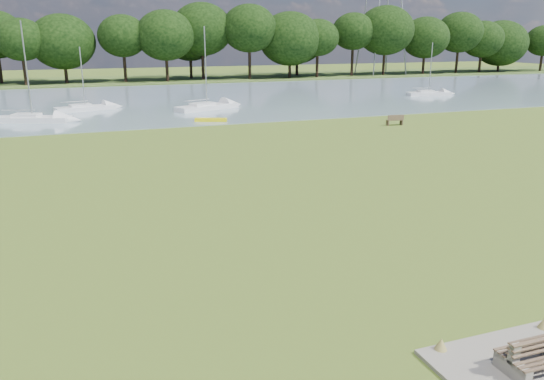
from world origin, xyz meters
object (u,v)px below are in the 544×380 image
object	(u,v)px
sailboat_5	(32,117)
sailboat_1	(428,92)
sailboat_0	(206,105)
kayak	(211,120)
sailboat_3	(85,107)
bench_pair	(537,356)
riverbank_bench	(395,120)

from	to	relation	value
sailboat_5	sailboat_1	bearing A→B (deg)	27.58
sailboat_0	kayak	bearing A→B (deg)	-123.50
sailboat_3	bench_pair	bearing A→B (deg)	-95.36
bench_pair	sailboat_5	size ratio (longest dim) A/B	0.19
bench_pair	kayak	xyz separation A→B (m)	(1.79, 38.00, -0.27)
bench_pair	riverbank_bench	world-z (taller)	bench_pair
sailboat_3	sailboat_5	xyz separation A→B (m)	(-4.53, -6.28, 0.05)
sailboat_3	kayak	bearing A→B (deg)	-62.97
riverbank_bench	kayak	size ratio (longest dim) A/B	0.54
sailboat_3	sailboat_5	size ratio (longest dim) A/B	0.73
sailboat_5	sailboat_3	bearing A→B (deg)	74.03
bench_pair	sailboat_3	xyz separation A→B (m)	(-8.51, 49.37, -0.02)
bench_pair	sailboat_0	size ratio (longest dim) A/B	0.20
kayak	sailboat_3	bearing A→B (deg)	153.62
bench_pair	sailboat_5	world-z (taller)	sailboat_5
kayak	sailboat_5	bearing A→B (deg)	-177.50
sailboat_3	sailboat_0	bearing A→B (deg)	-31.91
riverbank_bench	kayak	distance (m)	15.96
riverbank_bench	sailboat_5	distance (m)	31.56
kayak	sailboat_1	world-z (taller)	sailboat_1
riverbank_bench	sailboat_3	size ratio (longest dim) A/B	0.24
sailboat_1	sailboat_5	world-z (taller)	sailboat_5
sailboat_0	riverbank_bench	bearing A→B (deg)	-72.71
kayak	sailboat_0	world-z (taller)	sailboat_0
riverbank_bench	sailboat_3	distance (m)	30.78
sailboat_0	sailboat_3	xyz separation A→B (m)	(-11.74, 3.54, -0.04)
sailboat_0	sailboat_1	bearing A→B (deg)	-16.40
riverbank_bench	sailboat_1	world-z (taller)	sailboat_1
riverbank_bench	sailboat_3	bearing A→B (deg)	148.47
kayak	riverbank_bench	bearing A→B (deg)	-5.42
kayak	sailboat_1	distance (m)	32.96
bench_pair	sailboat_1	size ratio (longest dim) A/B	0.25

